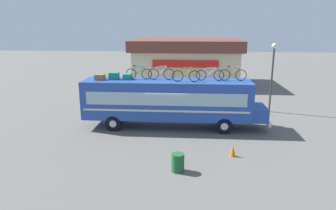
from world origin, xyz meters
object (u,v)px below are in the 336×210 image
at_px(rooftop_bicycle_3, 186,75).
at_px(bus, 169,100).
at_px(rooftop_bicycle_1, 139,73).
at_px(rooftop_bicycle_5, 233,74).
at_px(luggage_bag_2, 114,76).
at_px(trash_bin, 178,163).
at_px(rooftop_bicycle_4, 210,75).
at_px(traffic_cone, 233,151).
at_px(luggage_bag_3, 128,77).
at_px(rooftop_bicycle_2, 161,73).
at_px(luggage_bag_1, 100,77).
at_px(street_lamp, 273,67).

bearing_deg(rooftop_bicycle_3, bus, 158.57).
relative_size(rooftop_bicycle_1, rooftop_bicycle_5, 0.99).
bearing_deg(luggage_bag_2, bus, -2.13).
bearing_deg(trash_bin, bus, 97.60).
distance_m(rooftop_bicycle_4, traffic_cone, 5.61).
xyz_separation_m(luggage_bag_2, luggage_bag_3, (0.86, 0.02, -0.04)).
bearing_deg(rooftop_bicycle_2, luggage_bag_2, -177.15).
xyz_separation_m(rooftop_bicycle_1, traffic_cone, (5.52, -4.74, -3.16)).
distance_m(rooftop_bicycle_3, rooftop_bicycle_5, 2.96).
bearing_deg(rooftop_bicycle_5, luggage_bag_3, -179.22).
height_order(bus, rooftop_bicycle_3, rooftop_bicycle_3).
xyz_separation_m(luggage_bag_1, luggage_bag_3, (1.70, 0.32, -0.00)).
distance_m(luggage_bag_1, rooftop_bicycle_4, 6.91).
distance_m(luggage_bag_2, trash_bin, 8.27).
bearing_deg(rooftop_bicycle_1, luggage_bag_3, -164.12).
xyz_separation_m(bus, rooftop_bicycle_5, (3.93, 0.24, 1.63)).
xyz_separation_m(rooftop_bicycle_3, rooftop_bicycle_5, (2.89, 0.65, -0.00)).
relative_size(luggage_bag_3, rooftop_bicycle_4, 0.30).
xyz_separation_m(rooftop_bicycle_4, traffic_cone, (1.01, -4.54, -3.15)).
distance_m(rooftop_bicycle_2, rooftop_bicycle_4, 3.06).
bearing_deg(bus, street_lamp, 30.02).
xyz_separation_m(rooftop_bicycle_1, rooftop_bicycle_2, (1.45, -0.06, 0.01)).
height_order(bus, rooftop_bicycle_4, rooftop_bicycle_4).
height_order(luggage_bag_1, rooftop_bicycle_5, rooftop_bicycle_5).
distance_m(luggage_bag_2, rooftop_bicycle_2, 3.02).
relative_size(rooftop_bicycle_4, rooftop_bicycle_5, 1.03).
xyz_separation_m(rooftop_bicycle_1, trash_bin, (2.84, -6.61, -3.02)).
xyz_separation_m(luggage_bag_1, rooftop_bicycle_3, (5.43, -0.24, 0.21)).
relative_size(rooftop_bicycle_4, traffic_cone, 3.03).
relative_size(rooftop_bicycle_5, street_lamp, 0.33).
bearing_deg(traffic_cone, luggage_bag_2, 147.37).
relative_size(rooftop_bicycle_3, trash_bin, 2.05).
bearing_deg(trash_bin, rooftop_bicycle_1, 113.23).
distance_m(bus, rooftop_bicycle_1, 2.59).
xyz_separation_m(luggage_bag_3, street_lamp, (10.04, 4.10, 0.15)).
bearing_deg(luggage_bag_3, rooftop_bicycle_5, 0.78).
distance_m(luggage_bag_2, rooftop_bicycle_5, 7.48).
xyz_separation_m(luggage_bag_1, trash_bin, (5.23, -6.10, -2.83)).
distance_m(luggage_bag_1, traffic_cone, 9.45).
xyz_separation_m(rooftop_bicycle_2, traffic_cone, (4.07, -4.68, -3.17)).
height_order(luggage_bag_3, rooftop_bicycle_4, rooftop_bicycle_4).
bearing_deg(rooftop_bicycle_5, luggage_bag_2, -179.19).
relative_size(traffic_cone, street_lamp, 0.11).
height_order(rooftop_bicycle_1, traffic_cone, rooftop_bicycle_1).
relative_size(luggage_bag_3, rooftop_bicycle_1, 0.31).
height_order(rooftop_bicycle_4, rooftop_bicycle_5, rooftop_bicycle_5).
bearing_deg(rooftop_bicycle_5, luggage_bag_1, -177.20).
bearing_deg(street_lamp, luggage_bag_1, -159.39).
relative_size(bus, rooftop_bicycle_4, 6.64).
distance_m(rooftop_bicycle_3, trash_bin, 6.60).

